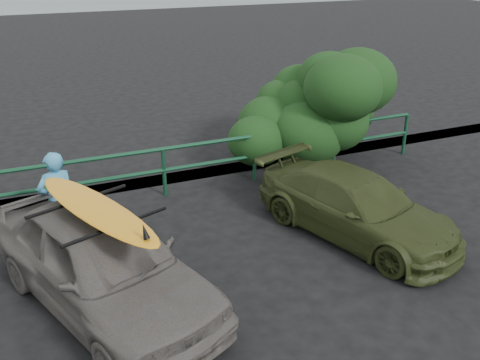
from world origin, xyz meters
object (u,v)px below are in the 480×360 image
object	(u,v)px
sedan	(102,261)
olive_vehicle	(356,206)
guardrail	(114,179)
man	(58,200)
surfboard	(96,208)

from	to	relation	value
sedan	olive_vehicle	distance (m)	4.39
olive_vehicle	sedan	bearing A→B (deg)	166.20
guardrail	sedan	world-z (taller)	sedan
man	surfboard	size ratio (longest dim) A/B	0.61
olive_vehicle	man	distance (m)	5.02
olive_vehicle	man	world-z (taller)	man
sedan	man	world-z (taller)	man
olive_vehicle	man	xyz separation A→B (m)	(-4.74, 1.63, 0.29)
olive_vehicle	surfboard	xyz separation A→B (m)	(-4.37, -0.32, 0.97)
sedan	man	xyz separation A→B (m)	(-0.37, 1.94, 0.13)
sedan	man	size ratio (longest dim) A/B	2.49
surfboard	guardrail	bearing A→B (deg)	56.46
guardrail	surfboard	distance (m)	3.44
guardrail	surfboard	xyz separation A→B (m)	(-0.77, -3.20, 1.00)
surfboard	olive_vehicle	bearing A→B (deg)	-15.84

